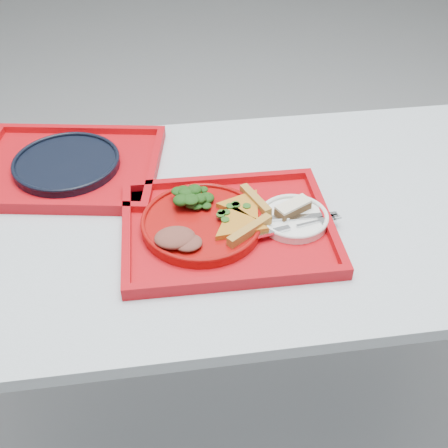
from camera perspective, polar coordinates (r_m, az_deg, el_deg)
The scene contains 14 objects.
ground at distance 1.85m, azimuth 1.27°, elevation -16.94°, with size 10.00×10.00×0.00m, color #95989D.
table at distance 1.33m, azimuth 1.69°, elevation -0.91°, with size 1.60×0.80×0.75m.
tray_main at distance 1.21m, azimuth 0.38°, elevation -0.61°, with size 0.45×0.35×0.01m, color #AF0911.
tray_far at distance 1.45m, azimuth -15.59°, elevation 5.43°, with size 0.45×0.35×0.01m, color #AF0911.
dinner_plate at distance 1.21m, azimuth -2.27°, elevation -0.01°, with size 0.26×0.26×0.02m, color #960B0A.
side_plate at distance 1.23m, azimuth 7.07°, elevation 0.47°, with size 0.15×0.15×0.01m, color white.
navy_plate at distance 1.45m, azimuth -15.69°, elevation 5.88°, with size 0.26×0.26×0.02m, color black.
pizza_slice_a at distance 1.18m, azimuth 1.48°, elevation 0.12°, with size 0.13×0.11×0.02m, color gold, non-canonical shape.
pizza_slice_b at distance 1.23m, azimuth 2.00°, elevation 2.02°, with size 0.12×0.11×0.02m, color gold, non-canonical shape.
salad_heap at distance 1.24m, azimuth -3.65°, elevation 3.00°, with size 0.09×0.08×0.04m, color black.
meat_portion at distance 1.15m, azimuth -5.01°, elevation -1.38°, with size 0.08×0.07×0.03m, color brown.
dessert_bar at distance 1.23m, azimuth 7.04°, elevation 1.69°, with size 0.09×0.07×0.02m.
knife at distance 1.22m, azimuth 7.28°, elevation 0.73°, with size 0.18×0.02×0.01m, color silver.
fork at distance 1.20m, azimuth 7.31°, elevation -0.21°, with size 0.18×0.02×0.01m, color silver.
Camera 1 is at (-0.18, -0.99, 1.55)m, focal length 45.00 mm.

